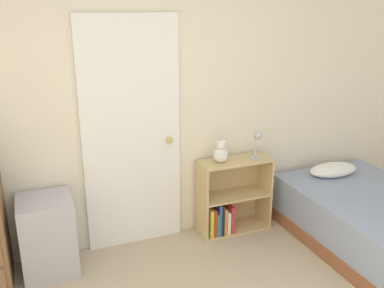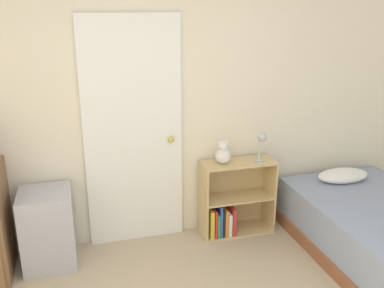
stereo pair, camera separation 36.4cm
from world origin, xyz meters
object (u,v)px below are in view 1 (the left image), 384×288
teddy_bear (221,153)px  desk_lamp (258,139)px  storage_bin (48,236)px  bookshelf (228,203)px  bed (381,226)px

teddy_bear → desk_lamp: 0.37m
desk_lamp → storage_bin: bearing=-179.1°
bookshelf → teddy_bear: (-0.09, -0.01, 0.52)m
bookshelf → teddy_bear: bearing=-175.4°
teddy_bear → bed: size_ratio=0.11×
desk_lamp → bookshelf: bearing=170.3°
bed → storage_bin: bearing=164.9°
bed → desk_lamp: bearing=137.3°
desk_lamp → bed: (0.84, -0.77, -0.67)m
bookshelf → bed: (1.10, -0.82, -0.05)m
teddy_bear → storage_bin: bearing=-177.4°
bookshelf → bed: bearing=-36.5°
teddy_bear → desk_lamp: (0.36, -0.04, 0.10)m
bookshelf → teddy_bear: size_ratio=3.34×
storage_bin → desk_lamp: bearing=0.9°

